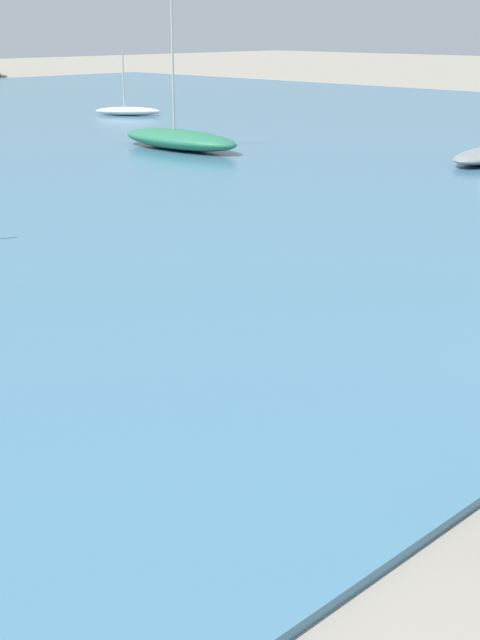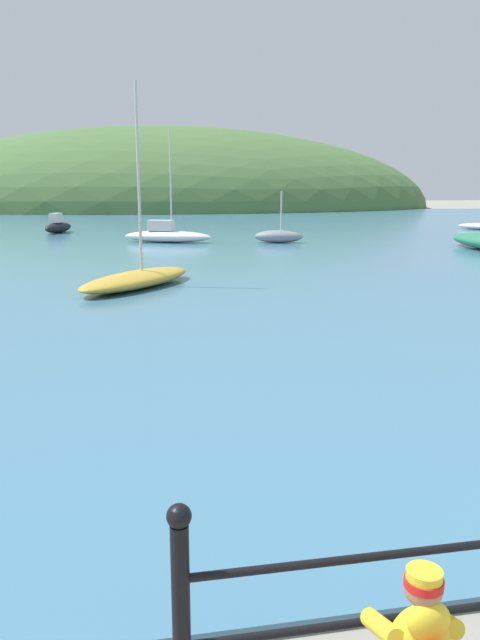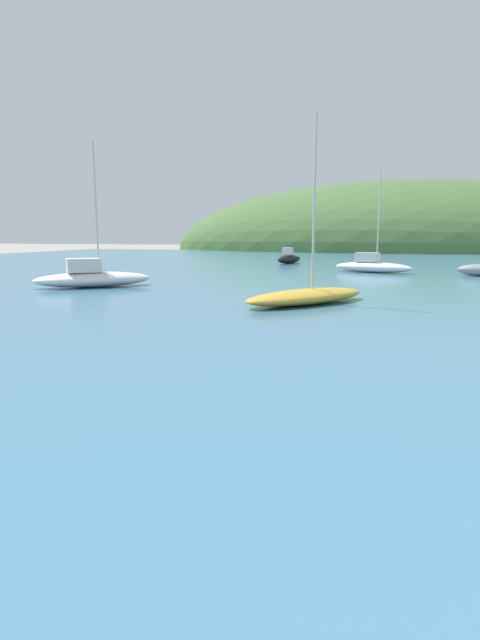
# 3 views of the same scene
# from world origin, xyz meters

# --- Properties ---
(water) EXTENTS (80.00, 60.00, 0.10)m
(water) POSITION_xyz_m (0.00, 32.00, 0.05)
(water) COLOR teal
(water) RESTS_ON ground
(far_hillside) EXTENTS (60.70, 33.38, 17.83)m
(far_hillside) POSITION_xyz_m (0.00, 70.55, 0.00)
(far_hillside) COLOR #476B38
(far_hillside) RESTS_ON ground
(boat_nearest_quay) EXTENTS (3.58, 4.10, 5.01)m
(boat_nearest_quay) POSITION_xyz_m (-4.99, 14.74, 0.33)
(boat_nearest_quay) COLOR gold
(boat_nearest_quay) RESTS_ON water
(boat_far_left) EXTENTS (4.13, 2.49, 4.97)m
(boat_far_left) POSITION_xyz_m (-3.32, 27.22, 0.44)
(boat_far_left) COLOR silver
(boat_far_left) RESTS_ON water
(boat_green_fishing) EXTENTS (2.28, 1.32, 2.29)m
(boat_green_fishing) POSITION_xyz_m (1.58, 26.09, 0.39)
(boat_green_fishing) COLOR gray
(boat_green_fishing) RESTS_ON water
(boat_blue_hull) EXTENTS (1.68, 2.77, 1.06)m
(boat_blue_hull) POSITION_xyz_m (-8.69, 34.06, 0.44)
(boat_blue_hull) COLOR black
(boat_blue_hull) RESTS_ON water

